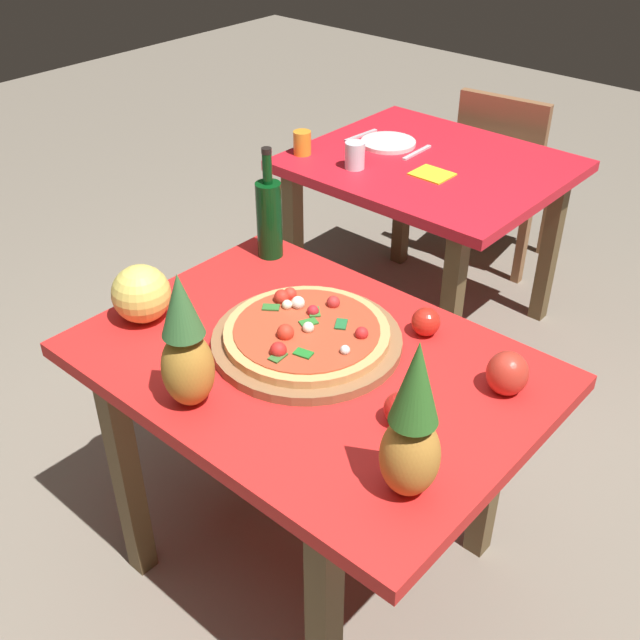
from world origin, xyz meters
name	(u,v)px	position (x,y,z in m)	size (l,w,h in m)	color
ground_plane	(312,555)	(0.00, 0.00, 0.00)	(10.00, 10.00, 0.00)	gray
display_table	(311,391)	(0.00, 0.00, 0.64)	(1.12, 0.81, 0.74)	brown
background_table	(428,186)	(-0.49, 1.24, 0.63)	(0.98, 0.85, 0.74)	brown
dining_chair	(504,171)	(-0.51, 1.89, 0.48)	(0.45, 0.45, 0.85)	#8E613D
pizza_board	(307,341)	(-0.05, 0.04, 0.75)	(0.48, 0.48, 0.03)	#8E613D
pizza	(306,331)	(-0.05, 0.04, 0.78)	(0.42, 0.42, 0.06)	#E0A05D
wine_bottle	(269,217)	(-0.44, 0.31, 0.86)	(0.08, 0.08, 0.34)	#083912
pineapple_left	(186,348)	(-0.10, -0.30, 0.89)	(0.12, 0.12, 0.34)	#B98230
pineapple_right	(412,429)	(0.43, -0.19, 0.90)	(0.12, 0.12, 0.36)	#C38132
melon	(141,294)	(-0.45, -0.16, 0.81)	(0.15, 0.15, 0.15)	#E6D25F
bell_pepper	(507,373)	(0.42, 0.21, 0.79)	(0.10, 0.10, 0.11)	red
tomato_at_corner	(401,409)	(0.30, -0.04, 0.77)	(0.08, 0.08, 0.08)	red
tomato_near_board	(426,322)	(0.15, 0.27, 0.77)	(0.07, 0.07, 0.07)	red
drinking_glass_juice	(302,143)	(-0.91, 0.97, 0.78)	(0.07, 0.07, 0.09)	orange
drinking_glass_water	(355,155)	(-0.67, 0.99, 0.79)	(0.07, 0.07, 0.10)	silver
dinner_plate	(388,143)	(-0.72, 1.26, 0.74)	(0.22, 0.22, 0.02)	white
fork_utensil	(361,135)	(-0.86, 1.26, 0.74)	(0.02, 0.18, 0.01)	silver
knife_utensil	(417,153)	(-0.58, 1.26, 0.74)	(0.02, 0.18, 0.01)	silver
napkin_folded	(432,174)	(-0.41, 1.13, 0.74)	(0.14, 0.12, 0.01)	yellow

